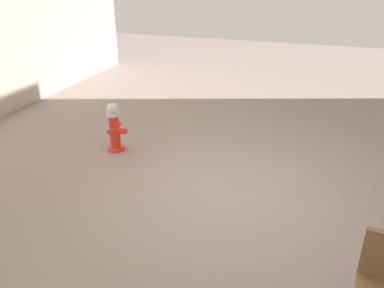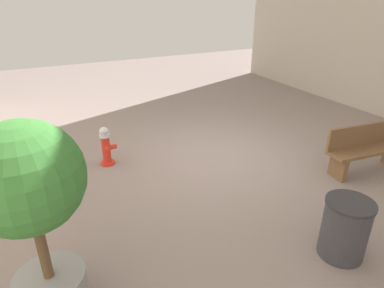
{
  "view_description": "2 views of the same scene",
  "coord_description": "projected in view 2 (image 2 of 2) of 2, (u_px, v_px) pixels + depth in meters",
  "views": [
    {
      "loc": [
        -0.81,
        4.5,
        2.87
      ],
      "look_at": [
        0.75,
        -0.04,
        0.64
      ],
      "focal_mm": 36.35,
      "sensor_mm": 36.0,
      "label": 1
    },
    {
      "loc": [
        3.58,
        5.61,
        3.31
      ],
      "look_at": [
        1.02,
        0.56,
        0.7
      ],
      "focal_mm": 31.37,
      "sensor_mm": 36.0,
      "label": 2
    }
  ],
  "objects": [
    {
      "name": "ground_plane",
      "position": [
        222.0,
        155.0,
        7.4
      ],
      "size": [
        23.4,
        23.4,
        0.0
      ],
      "primitive_type": "plane",
      "color": "gray"
    },
    {
      "name": "fire_hydrant",
      "position": [
        106.0,
        146.0,
        6.85
      ],
      "size": [
        0.36,
        0.39,
        0.83
      ],
      "color": "red",
      "rests_on": "ground_plane"
    },
    {
      "name": "bench_near",
      "position": [
        366.0,
        148.0,
        6.57
      ],
      "size": [
        1.77,
        0.63,
        0.95
      ],
      "color": "brown",
      "rests_on": "ground_plane"
    },
    {
      "name": "planter_tree",
      "position": [
        31.0,
        199.0,
        3.26
      ],
      "size": [
        1.13,
        1.13,
        2.26
      ],
      "color": "gray",
      "rests_on": "ground_plane"
    },
    {
      "name": "trash_bin",
      "position": [
        345.0,
        229.0,
        4.45
      ],
      "size": [
        0.63,
        0.63,
        0.85
      ],
      "color": "#38383D",
      "rests_on": "ground_plane"
    }
  ]
}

